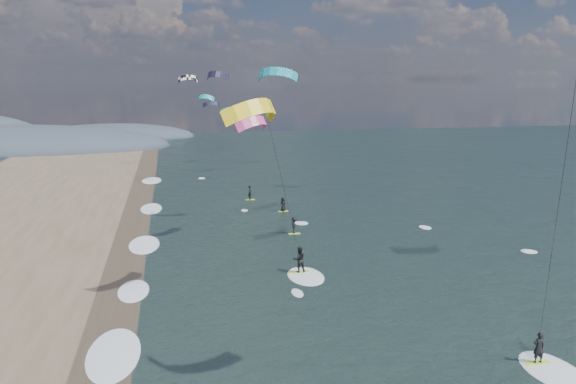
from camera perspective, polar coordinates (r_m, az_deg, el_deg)
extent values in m
cube|color=#382D23|center=(35.39, -17.43, -12.56)|extent=(3.00, 240.00, 0.00)
ellipsoid|color=#3D4756|center=(127.09, -26.42, 3.85)|extent=(64.00, 24.00, 10.00)
ellipsoid|color=#3D4756|center=(143.62, -17.48, 5.25)|extent=(40.00, 18.00, 7.00)
cube|color=#C5F12A|center=(32.08, 23.99, -15.59)|extent=(1.33, 0.40, 0.06)
imported|color=black|center=(31.72, 24.12, -14.22)|extent=(0.63, 0.44, 1.64)
ellipsoid|color=white|center=(31.70, 25.32, -16.10)|extent=(2.60, 4.20, 0.12)
cylinder|color=black|center=(25.64, 25.97, 0.25)|extent=(0.02, 0.02, 18.13)
cube|color=#C5F12A|center=(41.92, 1.14, -8.15)|extent=(1.49, 0.46, 0.07)
imported|color=black|center=(41.60, 1.15, -6.88)|extent=(0.93, 0.73, 1.89)
ellipsoid|color=white|center=(41.27, 1.81, -8.53)|extent=(2.60, 4.20, 0.12)
cylinder|color=black|center=(36.90, -0.40, 0.25)|extent=(0.02, 0.02, 13.23)
cube|color=#C5F12A|center=(52.08, 0.64, -4.24)|extent=(1.10, 0.35, 0.05)
imported|color=black|center=(51.86, 0.64, -3.38)|extent=(0.85, 1.13, 1.56)
cube|color=#C5F12A|center=(60.79, -0.50, -1.96)|extent=(1.10, 0.35, 0.05)
imported|color=black|center=(60.62, -0.50, -1.24)|extent=(0.86, 0.86, 1.50)
cube|color=#C5F12A|center=(66.77, -3.87, -0.77)|extent=(1.10, 0.35, 0.05)
imported|color=black|center=(66.60, -3.88, -0.04)|extent=(0.58, 0.71, 1.67)
ellipsoid|color=white|center=(31.67, -15.86, -15.42)|extent=(2.40, 5.40, 0.11)
ellipsoid|color=white|center=(39.91, -15.04, -9.64)|extent=(2.40, 5.40, 0.11)
ellipsoid|color=white|center=(50.33, -14.43, -5.20)|extent=(2.40, 5.40, 0.11)
ellipsoid|color=white|center=(63.88, -13.95, -1.66)|extent=(2.40, 5.40, 0.11)
ellipsoid|color=white|center=(81.53, -13.58, 1.14)|extent=(2.40, 5.40, 0.11)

